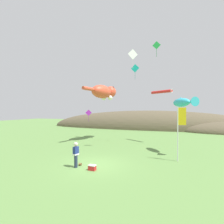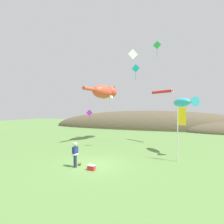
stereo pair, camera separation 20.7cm
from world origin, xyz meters
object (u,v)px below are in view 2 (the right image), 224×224
(festival_attendant, at_px, (75,154))
(picnic_cooler, at_px, (91,167))
(festival_banner_pole, at_px, (180,126))
(kite_diamond_teal, at_px, (136,68))
(kite_tube_streamer, at_px, (162,92))
(kite_diamond_green, at_px, (157,45))
(kite_fish_windsock, at_px, (184,102))
(kite_giant_cat, at_px, (104,92))
(kite_diamond_white, at_px, (133,54))
(kite_diamond_violet, at_px, (89,113))
(kite_spool, at_px, (80,164))

(festival_attendant, bearing_deg, picnic_cooler, -5.98)
(picnic_cooler, xyz_separation_m, festival_banner_pole, (5.68, 4.16, 2.67))
(festival_attendant, xyz_separation_m, kite_diamond_teal, (2.01, 10.83, 8.38))
(picnic_cooler, relative_size, kite_tube_streamer, 0.18)
(picnic_cooler, height_order, festival_banner_pole, festival_banner_pole)
(picnic_cooler, height_order, kite_diamond_green, kite_diamond_green)
(kite_diamond_green, bearing_deg, kite_fish_windsock, -51.96)
(kite_tube_streamer, bearing_deg, festival_attendant, -113.61)
(kite_giant_cat, bearing_deg, festival_banner_pole, -38.11)
(kite_fish_windsock, height_order, kite_diamond_green, kite_diamond_green)
(festival_banner_pole, height_order, kite_diamond_white, kite_diamond_white)
(kite_diamond_green, height_order, kite_diamond_violet, kite_diamond_green)
(festival_attendant, bearing_deg, kite_diamond_green, 65.44)
(festival_banner_pole, relative_size, kite_giant_cat, 0.63)
(festival_attendant, height_order, kite_diamond_teal, kite_diamond_teal)
(kite_diamond_green, relative_size, kite_diamond_violet, 1.00)
(kite_spool, height_order, festival_banner_pole, festival_banner_pole)
(festival_banner_pole, distance_m, kite_giant_cat, 12.68)
(kite_tube_streamer, bearing_deg, festival_banner_pole, -76.66)
(picnic_cooler, relative_size, kite_diamond_teal, 0.26)
(kite_diamond_green, distance_m, kite_diamond_violet, 13.15)
(kite_diamond_green, height_order, kite_diamond_white, kite_diamond_green)
(festival_attendant, xyz_separation_m, festival_banner_pole, (7.02, 4.02, 1.89))
(picnic_cooler, bearing_deg, festival_attendant, 174.02)
(kite_diamond_white, bearing_deg, kite_giant_cat, 136.34)
(festival_attendant, bearing_deg, kite_diamond_teal, 79.48)
(kite_diamond_teal, bearing_deg, festival_banner_pole, -53.62)
(kite_fish_windsock, relative_size, kite_diamond_white, 1.59)
(kite_giant_cat, xyz_separation_m, kite_tube_streamer, (7.68, 0.34, -0.20))
(festival_banner_pole, bearing_deg, kite_diamond_green, 110.71)
(kite_spool, height_order, kite_tube_streamer, kite_tube_streamer)
(picnic_cooler, xyz_separation_m, kite_giant_cat, (-3.85, 11.64, 6.42))
(kite_diamond_teal, bearing_deg, kite_diamond_white, -81.33)
(kite_diamond_violet, bearing_deg, kite_fish_windsock, -25.14)
(kite_diamond_teal, relative_size, kite_diamond_white, 1.00)
(festival_banner_pole, bearing_deg, kite_diamond_violet, 145.04)
(picnic_cooler, bearing_deg, kite_fish_windsock, 48.31)
(picnic_cooler, distance_m, festival_banner_pole, 7.53)
(kite_spool, xyz_separation_m, kite_giant_cat, (-2.59, 11.03, 6.50))
(kite_diamond_green, bearing_deg, festival_banner_pole, -69.29)
(kite_spool, bearing_deg, kite_diamond_teal, 79.49)
(kite_giant_cat, relative_size, kite_fish_windsock, 2.22)
(festival_attendant, bearing_deg, kite_giant_cat, 102.29)
(kite_giant_cat, height_order, kite_diamond_violet, kite_giant_cat)
(kite_spool, xyz_separation_m, kite_diamond_green, (4.59, 9.77, 11.57))
(festival_banner_pole, relative_size, kite_diamond_white, 2.22)
(kite_giant_cat, relative_size, kite_diamond_violet, 3.72)
(kite_diamond_green, xyz_separation_m, kite_diamond_violet, (-10.14, 2.52, -7.98))
(kite_diamond_white, bearing_deg, kite_tube_streamer, 64.48)
(kite_fish_windsock, xyz_separation_m, kite_diamond_white, (-4.78, -0.13, 4.90))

